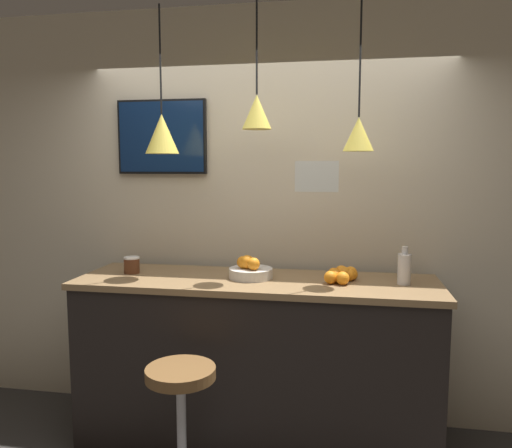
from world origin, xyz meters
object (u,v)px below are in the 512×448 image
object	(u,v)px
spread_jar	(132,265)
fruit_bowl	(250,270)
mounted_tv	(162,137)
juice_bottle	(404,268)
bar_stool	(181,411)

from	to	relation	value
spread_jar	fruit_bowl	bearing A→B (deg)	-0.42
spread_jar	mounted_tv	xyz separation A→B (m)	(0.09, 0.37, 0.86)
juice_bottle	mounted_tv	distance (m)	1.89
fruit_bowl	spread_jar	size ratio (longest dim) A/B	2.55
juice_bottle	mounted_tv	bearing A→B (deg)	167.28
bar_stool	spread_jar	xyz separation A→B (m)	(-0.56, 0.67, 0.63)
bar_stool	spread_jar	size ratio (longest dim) A/B	6.93
fruit_bowl	spread_jar	bearing A→B (deg)	179.58
bar_stool	juice_bottle	size ratio (longest dim) A/B	3.29
fruit_bowl	juice_bottle	size ratio (longest dim) A/B	1.21
bar_stool	mounted_tv	bearing A→B (deg)	114.34
bar_stool	spread_jar	distance (m)	1.08
bar_stool	mounted_tv	size ratio (longest dim) A/B	1.15
juice_bottle	mounted_tv	world-z (taller)	mounted_tv
fruit_bowl	juice_bottle	xyz separation A→B (m)	(0.94, 0.01, 0.05)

